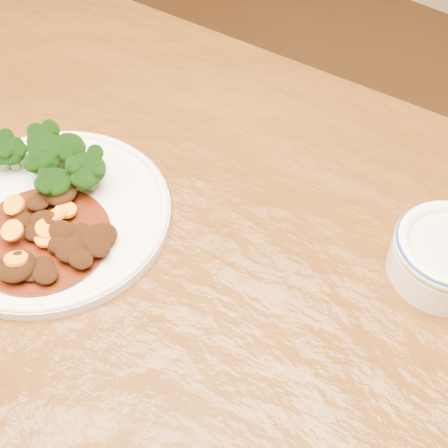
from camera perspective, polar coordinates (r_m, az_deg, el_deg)
The scene contains 5 objects.
dining_table at distance 0.78m, azimuth -5.59°, elevation -8.46°, with size 1.58×1.03×0.75m.
dinner_plate at distance 0.78m, azimuth -15.55°, elevation 0.90°, with size 0.29×0.29×0.02m.
broccoli_florets at distance 0.80m, azimuth -15.84°, elevation 5.85°, with size 0.15×0.10×0.05m.
mince_stew at distance 0.74m, azimuth -15.70°, elevation -1.09°, with size 0.16×0.16×0.03m.
dip_bowl at distance 0.73m, azimuth 19.81°, elevation -2.64°, with size 0.13×0.13×0.06m.
Camera 1 is at (0.31, -0.27, 1.33)m, focal length 50.00 mm.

